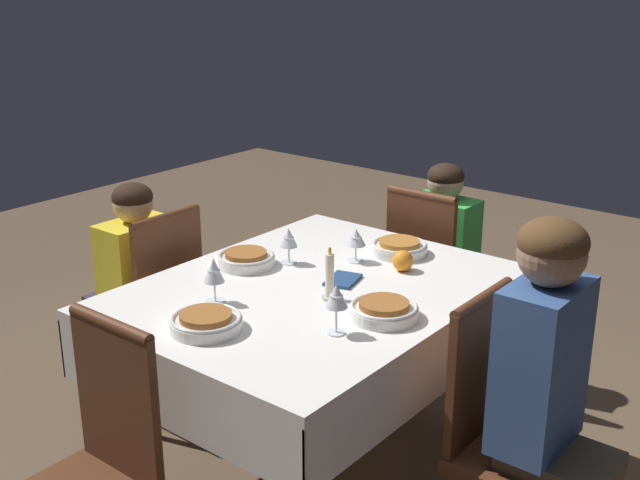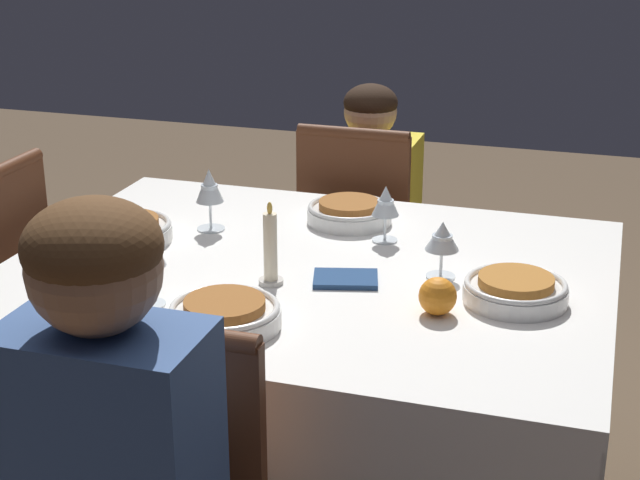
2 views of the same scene
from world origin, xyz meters
TOP-DOWN VIEW (x-y plane):
  - dining_table at (0.00, 0.00)m, footprint 1.35×1.05m
  - chair_south at (0.08, -0.76)m, footprint 0.36×0.37m
  - person_child_yellow at (0.08, -0.92)m, footprint 0.30×0.33m
  - bowl_north at (0.06, 0.34)m, footprint 0.22×0.22m
  - wine_glass_north at (0.24, 0.29)m, footprint 0.07×0.07m
  - bowl_south at (-0.01, -0.32)m, footprint 0.22×0.22m
  - wine_glass_south at (-0.13, -0.22)m, footprint 0.07×0.07m
  - bowl_west at (-0.47, 0.05)m, footprint 0.22×0.22m
  - wine_glass_west at (-0.30, -0.03)m, footprint 0.07×0.07m
  - bowl_east at (0.47, -0.03)m, footprint 0.23×0.23m
  - wine_glass_east at (0.31, -0.17)m, footprint 0.07×0.07m
  - candle_centerpiece at (0.05, 0.11)m, footprint 0.05×0.05m
  - orange_fruit at (-0.33, 0.16)m, footprint 0.08×0.08m
  - napkin_red_folded at (-0.11, 0.05)m, footprint 0.16×0.13m

SIDE VIEW (x-z plane):
  - chair_south at x=0.08m, z-range 0.04..0.95m
  - person_child_yellow at x=0.08m, z-range 0.05..1.05m
  - dining_table at x=0.00m, z-range 0.29..1.04m
  - napkin_red_folded at x=-0.11m, z-range 0.75..0.76m
  - bowl_east at x=0.47m, z-range 0.75..0.81m
  - bowl_north at x=0.06m, z-range 0.75..0.81m
  - bowl_west at x=-0.47m, z-range 0.75..0.81m
  - bowl_south at x=-0.01m, z-range 0.75..0.81m
  - orange_fruit at x=-0.33m, z-range 0.75..0.83m
  - candle_centerpiece at x=0.05m, z-range 0.73..0.92m
  - wine_glass_west at x=-0.30m, z-range 0.78..0.91m
  - wine_glass_south at x=-0.13m, z-range 0.78..0.92m
  - wine_glass_east at x=0.31m, z-range 0.78..0.94m
  - wine_glass_north at x=0.24m, z-range 0.79..0.95m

